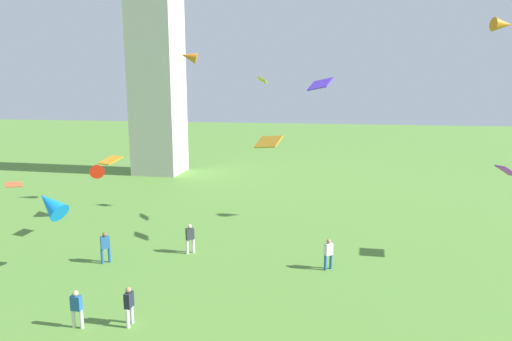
% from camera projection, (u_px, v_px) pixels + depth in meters
% --- Properties ---
extents(person_0, '(0.26, 0.53, 1.71)m').
position_uv_depth(person_0, '(129.00, 304.00, 18.11)').
color(person_0, silver).
rests_on(person_0, ground_plane).
extents(person_1, '(0.53, 0.52, 1.82)m').
position_uv_depth(person_1, '(105.00, 246.00, 24.68)').
color(person_1, '#235693').
rests_on(person_1, ground_plane).
extents(person_2, '(0.51, 0.49, 1.74)m').
position_uv_depth(person_2, '(328.00, 252.00, 23.78)').
color(person_2, '#235693').
rests_on(person_2, ground_plane).
extents(person_3, '(0.51, 0.26, 1.65)m').
position_uv_depth(person_3, '(77.00, 307.00, 17.93)').
color(person_3, silver).
rests_on(person_3, ground_plane).
extents(person_4, '(0.54, 0.50, 1.80)m').
position_uv_depth(person_4, '(190.00, 237.00, 26.16)').
color(person_4, silver).
rests_on(person_4, ground_plane).
extents(kite_flying_0, '(1.43, 1.17, 0.90)m').
position_uv_depth(kite_flying_0, '(503.00, 24.00, 28.19)').
color(kite_flying_0, '#C76D11').
extents(kite_flying_1, '(1.78, 1.57, 0.82)m').
position_uv_depth(kite_flying_1, '(268.00, 142.00, 26.48)').
color(kite_flying_1, '#C1841C').
extents(kite_flying_2, '(1.03, 1.05, 0.30)m').
position_uv_depth(kite_flying_2, '(14.00, 184.00, 26.17)').
color(kite_flying_2, '#B44A2A').
extents(kite_flying_3, '(2.19, 1.61, 1.82)m').
position_uv_depth(kite_flying_3, '(50.00, 204.00, 23.19)').
color(kite_flying_3, '#107FED').
extents(kite_flying_5, '(1.57, 1.20, 1.15)m').
position_uv_depth(kite_flying_5, '(189.00, 57.00, 34.47)').
color(kite_flying_5, orange).
extents(kite_flying_6, '(0.88, 1.35, 0.70)m').
position_uv_depth(kite_flying_6, '(507.00, 171.00, 24.09)').
color(kite_flying_6, purple).
extents(kite_flying_7, '(1.81, 1.75, 0.93)m').
position_uv_depth(kite_flying_7, '(320.00, 84.00, 29.31)').
color(kite_flying_7, '#5A36F0').
extents(kite_flying_8, '(1.21, 1.51, 0.39)m').
position_uv_depth(kite_flying_8, '(111.00, 160.00, 27.76)').
color(kite_flying_8, orange).
extents(kite_flying_9, '(0.83, 0.84, 0.64)m').
position_uv_depth(kite_flying_9, '(262.00, 80.00, 32.61)').
color(kite_flying_9, gold).
extents(kite_flying_10, '(1.89, 2.04, 1.40)m').
position_uv_depth(kite_flying_10, '(96.00, 168.00, 32.99)').
color(kite_flying_10, red).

